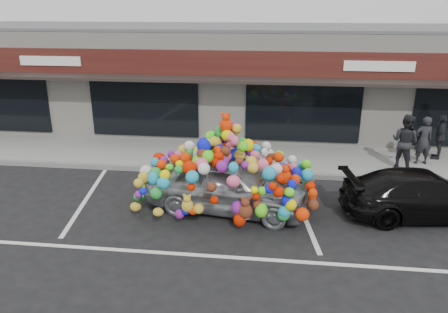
# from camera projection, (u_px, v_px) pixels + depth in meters

# --- Properties ---
(ground) EXTENTS (90.00, 90.00, 0.00)m
(ground) POSITION_uv_depth(u_px,v_px,m) (197.00, 208.00, 11.77)
(ground) COLOR black
(ground) RESTS_ON ground
(shop_building) EXTENTS (24.00, 7.20, 4.31)m
(shop_building) POSITION_uv_depth(u_px,v_px,m) (230.00, 77.00, 18.95)
(shop_building) COLOR silver
(shop_building) RESTS_ON ground
(sidewalk) EXTENTS (26.00, 3.00, 0.15)m
(sidewalk) POSITION_uv_depth(u_px,v_px,m) (217.00, 156.00, 15.49)
(sidewalk) COLOR gray
(sidewalk) RESTS_ON ground
(kerb) EXTENTS (26.00, 0.18, 0.16)m
(kerb) POSITION_uv_depth(u_px,v_px,m) (211.00, 172.00, 14.09)
(kerb) COLOR slate
(kerb) RESTS_ON ground
(parking_stripe_left) EXTENTS (0.73, 4.37, 0.01)m
(parking_stripe_left) POSITION_uv_depth(u_px,v_px,m) (87.00, 199.00, 12.32)
(parking_stripe_left) COLOR silver
(parking_stripe_left) RESTS_ON ground
(parking_stripe_mid) EXTENTS (0.73, 4.37, 0.01)m
(parking_stripe_mid) POSITION_uv_depth(u_px,v_px,m) (301.00, 210.00, 11.64)
(parking_stripe_mid) COLOR silver
(parking_stripe_mid) RESTS_ON ground
(lane_line) EXTENTS (14.00, 0.12, 0.01)m
(lane_line) POSITION_uv_depth(u_px,v_px,m) (269.00, 260.00, 9.39)
(lane_line) COLOR silver
(lane_line) RESTS_ON ground
(toy_car) EXTENTS (3.12, 4.84, 2.67)m
(toy_car) POSITION_uv_depth(u_px,v_px,m) (227.00, 178.00, 11.42)
(toy_car) COLOR gray
(toy_car) RESTS_ON ground
(black_sedan) EXTENTS (2.27, 4.35, 1.20)m
(black_sedan) POSITION_uv_depth(u_px,v_px,m) (424.00, 194.00, 11.14)
(black_sedan) COLOR black
(black_sedan) RESTS_ON ground
(pedestrian_a) EXTENTS (0.65, 0.48, 1.62)m
(pedestrian_a) POSITION_uv_depth(u_px,v_px,m) (423.00, 140.00, 14.32)
(pedestrian_a) COLOR black
(pedestrian_a) RESTS_ON sidewalk
(pedestrian_b) EXTENTS (1.10, 1.08, 1.79)m
(pedestrian_b) POSITION_uv_depth(u_px,v_px,m) (405.00, 142.00, 13.90)
(pedestrian_b) COLOR black
(pedestrian_b) RESTS_ON sidewalk
(pedestrian_c) EXTENTS (0.98, 0.68, 1.55)m
(pedestrian_c) POSITION_uv_depth(u_px,v_px,m) (440.00, 137.00, 14.80)
(pedestrian_c) COLOR black
(pedestrian_c) RESTS_ON sidewalk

